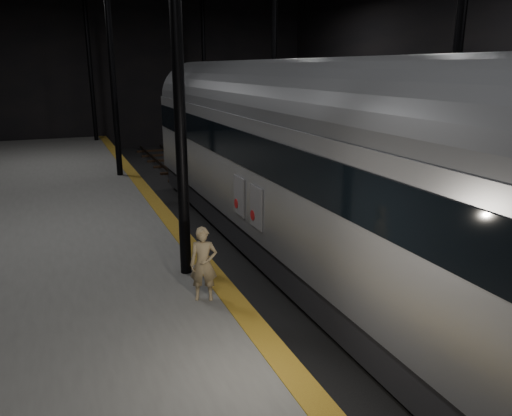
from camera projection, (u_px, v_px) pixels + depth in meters
ground at (266, 240)px, 17.14m from camera, size 44.00×44.00×0.00m
platform_left at (26, 256)px, 14.29m from camera, size 9.00×43.80×1.00m
platform_right at (440, 204)px, 19.71m from camera, size 9.00×43.80×1.00m
tactile_strip at (172, 222)px, 15.69m from camera, size 0.50×43.80×0.01m
track at (266, 238)px, 17.12m from camera, size 2.40×43.00×0.24m
train at (293, 155)px, 14.51m from camera, size 3.25×21.76×5.82m
woman at (204, 264)px, 10.33m from camera, size 0.67×0.55×1.58m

